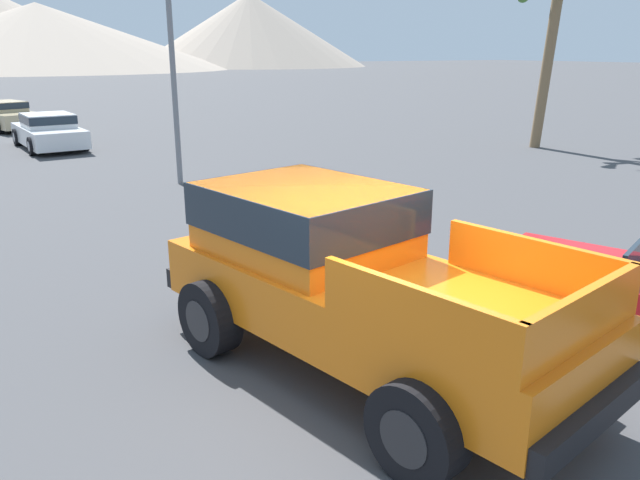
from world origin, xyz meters
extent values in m
plane|color=#424244|center=(0.00, 0.00, 0.00)|extent=(320.00, 320.00, 0.00)
cube|color=orange|center=(0.08, 0.21, 0.82)|extent=(2.98, 5.17, 0.65)
cube|color=orange|center=(-0.15, 1.16, 1.53)|extent=(2.20, 2.49, 0.77)
cube|color=#1E2833|center=(-0.15, 1.16, 1.67)|extent=(2.25, 2.54, 0.49)
cube|color=orange|center=(-0.50, -1.32, 1.38)|extent=(0.52, 1.91, 0.48)
cube|color=orange|center=(1.28, -0.90, 1.38)|extent=(0.52, 1.91, 0.48)
cube|color=orange|center=(0.60, -2.02, 1.38)|extent=(1.81, 0.50, 0.48)
cube|color=black|center=(-0.49, 2.63, 0.62)|extent=(1.86, 0.59, 0.24)
cube|color=black|center=(0.65, -2.20, 0.62)|extent=(1.86, 0.59, 0.24)
cylinder|color=black|center=(-1.23, 1.45, 0.44)|extent=(0.52, 0.92, 0.87)
cylinder|color=#232326|center=(-1.23, 1.45, 0.44)|extent=(0.44, 0.55, 0.48)
cylinder|color=black|center=(0.69, 1.91, 0.44)|extent=(0.52, 0.92, 0.87)
cylinder|color=#232326|center=(0.69, 1.91, 0.44)|extent=(0.44, 0.55, 0.48)
cylinder|color=black|center=(-0.54, -1.48, 0.44)|extent=(0.52, 0.92, 0.87)
cylinder|color=#232326|center=(-0.54, -1.48, 0.44)|extent=(0.44, 0.55, 0.48)
cylinder|color=black|center=(1.39, -1.03, 0.44)|extent=(0.52, 0.92, 0.87)
cylinder|color=#232326|center=(1.39, -1.03, 0.44)|extent=(0.44, 0.55, 0.48)
cube|color=#1E2833|center=(3.92, -0.25, 0.84)|extent=(1.38, 0.63, 0.40)
cylinder|color=black|center=(2.80, 0.25, 0.31)|extent=(0.44, 0.66, 0.62)
cylinder|color=#9E9EA3|center=(2.80, 0.25, 0.31)|extent=(0.35, 0.40, 0.34)
cylinder|color=black|center=(4.34, 0.90, 0.31)|extent=(0.44, 0.66, 0.62)
cylinder|color=#9E9EA3|center=(4.34, 0.90, 0.31)|extent=(0.35, 0.40, 0.34)
cube|color=tan|center=(-1.92, 26.01, 0.49)|extent=(3.05, 4.71, 0.60)
cube|color=tan|center=(-1.96, 26.12, 1.00)|extent=(2.04, 2.23, 0.43)
cube|color=#1E2833|center=(-1.96, 26.12, 1.05)|extent=(2.09, 2.28, 0.26)
cylinder|color=black|center=(-0.69, 24.99, 0.33)|extent=(0.42, 0.70, 0.67)
cylinder|color=#9E9EA3|center=(-0.69, 24.99, 0.33)|extent=(0.34, 0.42, 0.37)
cylinder|color=black|center=(-1.56, 27.57, 0.33)|extent=(0.42, 0.70, 0.67)
cylinder|color=#9E9EA3|center=(-1.56, 27.57, 0.33)|extent=(0.34, 0.42, 0.37)
cube|color=white|center=(-0.90, 19.21, 0.47)|extent=(2.14, 4.52, 0.59)
cube|color=white|center=(-0.89, 19.10, 1.00)|extent=(1.69, 1.97, 0.46)
cube|color=#1E2833|center=(-0.89, 19.10, 1.05)|extent=(1.73, 2.01, 0.28)
cylinder|color=black|center=(-1.86, 20.48, 0.31)|extent=(0.28, 0.63, 0.62)
cylinder|color=#9E9EA3|center=(-1.86, 20.48, 0.31)|extent=(0.26, 0.36, 0.34)
cylinder|color=black|center=(-0.20, 20.64, 0.31)|extent=(0.28, 0.63, 0.62)
cylinder|color=#9E9EA3|center=(-0.20, 20.64, 0.31)|extent=(0.26, 0.36, 0.34)
cylinder|color=black|center=(-1.60, 17.78, 0.31)|extent=(0.28, 0.63, 0.62)
cylinder|color=#9E9EA3|center=(-1.60, 17.78, 0.31)|extent=(0.26, 0.36, 0.34)
cylinder|color=black|center=(0.06, 17.94, 0.31)|extent=(0.28, 0.63, 0.62)
cylinder|color=#9E9EA3|center=(0.06, 17.94, 0.31)|extent=(0.26, 0.36, 0.34)
cylinder|color=slate|center=(1.31, 10.96, 4.19)|extent=(0.14, 0.14, 8.39)
cylinder|color=brown|center=(14.40, 10.77, 3.00)|extent=(0.36, 0.78, 6.00)
cone|color=gray|center=(9.53, 119.13, 5.61)|extent=(66.15, 66.15, 11.23)
cone|color=gray|center=(51.04, 122.77, 7.31)|extent=(48.80, 48.80, 14.63)
camera|label=1|loc=(-3.33, -4.89, 3.37)|focal=35.00mm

